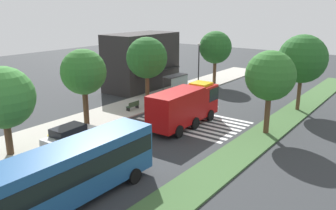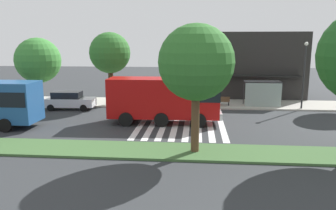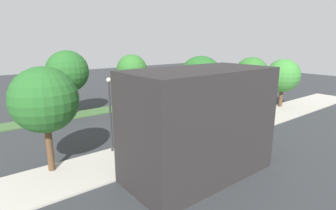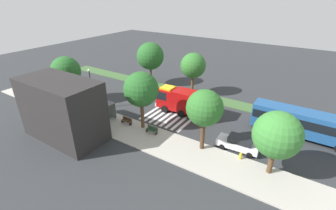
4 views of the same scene
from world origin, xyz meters
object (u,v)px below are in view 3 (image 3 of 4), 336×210
(bench_west_of_shelter, at_px, (215,123))
(median_tree_far_west, at_px, (132,70))
(bench_near_shelter, at_px, (185,131))
(sidewalk_tree_center, at_px, (201,78))
(sidewalk_tree_far_west, at_px, (283,76))
(transit_bus, at_px, (236,84))
(sidewalk_tree_west, at_px, (251,74))
(fire_hydrant, at_px, (265,106))
(sidewalk_tree_far_east, at_px, (44,100))
(street_lamp, at_px, (110,109))
(median_tree_west, at_px, (67,72))
(fire_truck, at_px, (176,98))
(parked_car_west, at_px, (251,102))
(bus_stop_shelter, at_px, (152,126))

(bench_west_of_shelter, height_order, median_tree_far_west, median_tree_far_west)
(bench_near_shelter, relative_size, bench_west_of_shelter, 1.00)
(sidewalk_tree_center, bearing_deg, sidewalk_tree_far_west, 180.00)
(transit_bus, distance_m, bench_near_shelter, 22.62)
(sidewalk_tree_west, bearing_deg, fire_hydrant, -173.51)
(sidewalk_tree_far_west, bearing_deg, bench_near_shelter, 1.46)
(bench_west_of_shelter, bearing_deg, bench_near_shelter, 0.00)
(transit_bus, height_order, sidewalk_tree_far_east, sidewalk_tree_far_east)
(bench_west_of_shelter, xyz_separation_m, median_tree_far_west, (1.77, -14.26, 4.66))
(street_lamp, bearing_deg, median_tree_west, -94.71)
(fire_truck, bearing_deg, sidewalk_tree_west, 131.91)
(sidewalk_tree_center, height_order, median_tree_west, median_tree_west)
(transit_bus, xyz_separation_m, median_tree_far_west, (17.84, -4.60, 3.17))
(sidewalk_tree_west, bearing_deg, transit_bus, -135.15)
(parked_car_west, relative_size, bench_near_shelter, 3.01)
(fire_truck, bearing_deg, bus_stop_shelter, 37.83)
(street_lamp, height_order, fire_hydrant, street_lamp)
(street_lamp, xyz_separation_m, median_tree_west, (-1.10, -13.38, 1.80))
(parked_car_west, distance_m, sidewalk_tree_west, 6.09)
(median_tree_west, bearing_deg, bench_near_shelter, 114.31)
(bench_near_shelter, height_order, sidewalk_tree_far_east, sidewalk_tree_far_east)
(bench_west_of_shelter, bearing_deg, median_tree_far_west, -82.92)
(transit_bus, xyz_separation_m, fire_hydrant, (4.84, 8.68, -1.59))
(sidewalk_tree_far_east, bearing_deg, street_lamp, -175.45)
(fire_truck, relative_size, median_tree_far_west, 1.23)
(median_tree_west, xyz_separation_m, fire_hydrant, (-22.00, 13.28, -5.15))
(bus_stop_shelter, bearing_deg, sidewalk_tree_far_west, -178.80)
(median_tree_far_west, xyz_separation_m, fire_hydrant, (-13.00, 13.28, -4.76))
(sidewalk_tree_center, bearing_deg, median_tree_west, -57.18)
(sidewalk_tree_west, xyz_separation_m, sidewalk_tree_center, (8.72, 0.00, 0.26))
(sidewalk_tree_far_east, relative_size, median_tree_far_west, 1.03)
(fire_truck, height_order, sidewalk_tree_far_east, sidewalk_tree_far_east)
(transit_bus, distance_m, street_lamp, 29.34)
(bench_west_of_shelter, bearing_deg, parked_car_west, -165.57)
(sidewalk_tree_far_west, bearing_deg, sidewalk_tree_center, 0.00)
(transit_bus, relative_size, sidewalk_tree_far_east, 1.59)
(median_tree_west, bearing_deg, fire_truck, 147.95)
(bus_stop_shelter, distance_m, sidewalk_tree_far_west, 22.82)
(bus_stop_shelter, height_order, sidewalk_tree_far_east, sidewalk_tree_far_east)
(parked_car_west, bearing_deg, sidewalk_tree_far_west, 148.04)
(bench_near_shelter, height_order, bench_west_of_shelter, same)
(parked_car_west, bearing_deg, bus_stop_shelter, 5.44)
(bus_stop_shelter, bearing_deg, fire_truck, -140.79)
(transit_bus, distance_m, sidewalk_tree_west, 13.41)
(fire_truck, relative_size, street_lamp, 1.43)
(street_lamp, bearing_deg, parked_car_west, -175.37)
(sidewalk_tree_far_west, bearing_deg, fire_hydrant, -9.15)
(bench_near_shelter, relative_size, sidewalk_tree_far_west, 0.24)
(transit_bus, xyz_separation_m, sidewalk_tree_center, (17.95, 9.18, 3.49))
(parked_car_west, relative_size, median_tree_far_west, 0.66)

